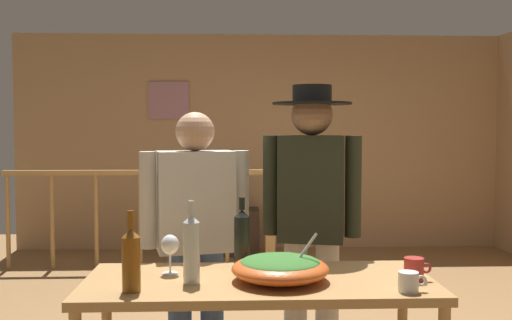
{
  "coord_description": "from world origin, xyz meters",
  "views": [
    {
      "loc": [
        -0.36,
        -3.76,
        1.46
      ],
      "look_at": [
        -0.24,
        -0.84,
        1.29
      ],
      "focal_mm": 41.28,
      "sensor_mm": 36.0,
      "label": 1
    }
  ],
  "objects_px": {
    "flat_screen_tv": "(219,189)",
    "wine_bottle_clear": "(191,248)",
    "salad_bowl": "(280,267)",
    "mug_red": "(414,269)",
    "mug_white": "(409,282)",
    "framed_picture": "(169,101)",
    "serving_table": "(259,296)",
    "tv_console": "(220,231)",
    "stair_railing": "(182,205)",
    "wine_glass": "(170,246)",
    "wine_bottle_amber": "(131,259)",
    "person_standing_right": "(311,208)",
    "wine_bottle_dark": "(242,237)",
    "person_standing_left": "(196,227)"
  },
  "relations": [
    {
      "from": "flat_screen_tv",
      "to": "wine_glass",
      "type": "bearing_deg",
      "value": -92.15
    },
    {
      "from": "tv_console",
      "to": "flat_screen_tv",
      "type": "xyz_separation_m",
      "value": [
        0.0,
        -0.03,
        0.49
      ]
    },
    {
      "from": "tv_console",
      "to": "mug_red",
      "type": "height_order",
      "value": "mug_red"
    },
    {
      "from": "wine_bottle_amber",
      "to": "serving_table",
      "type": "bearing_deg",
      "value": 18.57
    },
    {
      "from": "stair_railing",
      "to": "serving_table",
      "type": "distance_m",
      "value": 3.53
    },
    {
      "from": "flat_screen_tv",
      "to": "person_standing_left",
      "type": "relative_size",
      "value": 0.31
    },
    {
      "from": "wine_bottle_dark",
      "to": "mug_white",
      "type": "distance_m",
      "value": 0.83
    },
    {
      "from": "stair_railing",
      "to": "flat_screen_tv",
      "type": "bearing_deg",
      "value": 56.97
    },
    {
      "from": "mug_red",
      "to": "person_standing_left",
      "type": "distance_m",
      "value": 1.22
    },
    {
      "from": "flat_screen_tv",
      "to": "serving_table",
      "type": "bearing_deg",
      "value": -86.34
    },
    {
      "from": "flat_screen_tv",
      "to": "wine_bottle_clear",
      "type": "distance_m",
      "value": 4.12
    },
    {
      "from": "mug_red",
      "to": "mug_white",
      "type": "relative_size",
      "value": 1.02
    },
    {
      "from": "wine_bottle_dark",
      "to": "person_standing_left",
      "type": "height_order",
      "value": "person_standing_left"
    },
    {
      "from": "serving_table",
      "to": "mug_red",
      "type": "xyz_separation_m",
      "value": [
        0.69,
        -0.07,
        0.13
      ]
    },
    {
      "from": "salad_bowl",
      "to": "wine_glass",
      "type": "distance_m",
      "value": 0.53
    },
    {
      "from": "wine_bottle_dark",
      "to": "wine_bottle_amber",
      "type": "distance_m",
      "value": 0.62
    },
    {
      "from": "wine_bottle_clear",
      "to": "mug_white",
      "type": "bearing_deg",
      "value": -11.05
    },
    {
      "from": "flat_screen_tv",
      "to": "person_standing_right",
      "type": "bearing_deg",
      "value": -80.43
    },
    {
      "from": "mug_red",
      "to": "wine_bottle_clear",
      "type": "bearing_deg",
      "value": 179.48
    },
    {
      "from": "flat_screen_tv",
      "to": "tv_console",
      "type": "bearing_deg",
      "value": 90.0
    },
    {
      "from": "framed_picture",
      "to": "mug_red",
      "type": "bearing_deg",
      "value": -70.87
    },
    {
      "from": "framed_picture",
      "to": "mug_white",
      "type": "relative_size",
      "value": 3.95
    },
    {
      "from": "serving_table",
      "to": "wine_glass",
      "type": "height_order",
      "value": "wine_glass"
    },
    {
      "from": "salad_bowl",
      "to": "wine_bottle_amber",
      "type": "xyz_separation_m",
      "value": [
        -0.63,
        -0.14,
        0.08
      ]
    },
    {
      "from": "salad_bowl",
      "to": "wine_glass",
      "type": "relative_size",
      "value": 2.35
    },
    {
      "from": "framed_picture",
      "to": "wine_glass",
      "type": "distance_m",
      "value": 4.38
    },
    {
      "from": "wine_glass",
      "to": "wine_bottle_amber",
      "type": "bearing_deg",
      "value": -114.44
    },
    {
      "from": "flat_screen_tv",
      "to": "mug_red",
      "type": "bearing_deg",
      "value": -77.1
    },
    {
      "from": "flat_screen_tv",
      "to": "wine_bottle_dark",
      "type": "bearing_deg",
      "value": -87.2
    },
    {
      "from": "framed_picture",
      "to": "serving_table",
      "type": "distance_m",
      "value": 4.59
    },
    {
      "from": "framed_picture",
      "to": "tv_console",
      "type": "bearing_deg",
      "value": -25.88
    },
    {
      "from": "wine_bottle_amber",
      "to": "person_standing_left",
      "type": "bearing_deg",
      "value": 74.67
    },
    {
      "from": "flat_screen_tv",
      "to": "wine_bottle_dark",
      "type": "xyz_separation_m",
      "value": [
        0.19,
        -3.83,
        0.18
      ]
    },
    {
      "from": "flat_screen_tv",
      "to": "mug_white",
      "type": "bearing_deg",
      "value": -78.55
    },
    {
      "from": "tv_console",
      "to": "person_standing_right",
      "type": "xyz_separation_m",
      "value": [
        0.58,
        -3.47,
        0.75
      ]
    },
    {
      "from": "framed_picture",
      "to": "wine_bottle_clear",
      "type": "distance_m",
      "value": 4.55
    },
    {
      "from": "person_standing_left",
      "to": "wine_bottle_dark",
      "type": "bearing_deg",
      "value": 110.68
    },
    {
      "from": "flat_screen_tv",
      "to": "wine_bottle_clear",
      "type": "relative_size",
      "value": 1.33
    },
    {
      "from": "mug_red",
      "to": "wine_bottle_dark",
      "type": "bearing_deg",
      "value": 158.42
    },
    {
      "from": "person_standing_left",
      "to": "wine_glass",
      "type": "bearing_deg",
      "value": 68.03
    },
    {
      "from": "serving_table",
      "to": "person_standing_left",
      "type": "height_order",
      "value": "person_standing_left"
    },
    {
      "from": "salad_bowl",
      "to": "wine_glass",
      "type": "bearing_deg",
      "value": 163.22
    },
    {
      "from": "flat_screen_tv",
      "to": "salad_bowl",
      "type": "relative_size",
      "value": 1.12
    },
    {
      "from": "wine_bottle_dark",
      "to": "mug_red",
      "type": "distance_m",
      "value": 0.82
    },
    {
      "from": "wine_glass",
      "to": "wine_bottle_clear",
      "type": "relative_size",
      "value": 0.51
    },
    {
      "from": "stair_railing",
      "to": "tv_console",
      "type": "distance_m",
      "value": 0.82
    },
    {
      "from": "stair_railing",
      "to": "wine_bottle_amber",
      "type": "height_order",
      "value": "wine_bottle_amber"
    },
    {
      "from": "salad_bowl",
      "to": "wine_bottle_clear",
      "type": "bearing_deg",
      "value": -177.55
    },
    {
      "from": "salad_bowl",
      "to": "wine_bottle_clear",
      "type": "relative_size",
      "value": 1.19
    },
    {
      "from": "salad_bowl",
      "to": "mug_red",
      "type": "xyz_separation_m",
      "value": [
        0.59,
        -0.03,
        -0.01
      ]
    }
  ]
}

